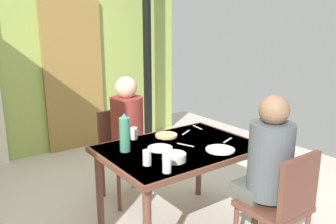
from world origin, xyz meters
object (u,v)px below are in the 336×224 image
object	(u,v)px
chair_near_diner	(282,204)
person_near_diner	(269,158)
chair_far_diner	(122,149)
serving_bowl_center	(174,157)
person_far_diner	(128,124)
dining_table	(179,156)
water_bottle_green_near	(125,134)

from	to	relation	value
chair_near_diner	person_near_diner	distance (m)	0.31
chair_far_diner	serving_bowl_center	size ratio (longest dim) A/B	5.12
chair_near_diner	person_near_diner	xyz separation A→B (m)	(-0.00, 0.14, 0.28)
person_near_diner	person_far_diner	xyz separation A→B (m)	(-0.36, 1.30, 0.00)
dining_table	person_near_diner	xyz separation A→B (m)	(0.27, -0.65, 0.13)
dining_table	person_near_diner	size ratio (longest dim) A/B	1.57
person_near_diner	serving_bowl_center	xyz separation A→B (m)	(-0.48, 0.44, -0.02)
chair_near_diner	person_far_diner	bearing A→B (deg)	104.27
dining_table	person_near_diner	bearing A→B (deg)	-67.60
chair_near_diner	water_bottle_green_near	world-z (taller)	water_bottle_green_near
dining_table	water_bottle_green_near	xyz separation A→B (m)	(-0.40, 0.16, 0.22)
person_near_diner	dining_table	bearing A→B (deg)	112.40
person_far_diner	serving_bowl_center	distance (m)	0.87
chair_far_diner	person_near_diner	bearing A→B (deg)	104.27
water_bottle_green_near	serving_bowl_center	size ratio (longest dim) A/B	1.74
serving_bowl_center	person_near_diner	bearing A→B (deg)	-42.47
chair_near_diner	water_bottle_green_near	size ratio (longest dim) A/B	2.93
chair_near_diner	serving_bowl_center	distance (m)	0.79
person_near_diner	chair_far_diner	bearing A→B (deg)	104.27
person_far_diner	water_bottle_green_near	world-z (taller)	person_far_diner
dining_table	chair_far_diner	xyz separation A→B (m)	(-0.10, 0.78, -0.15)
person_far_diner	chair_near_diner	bearing A→B (deg)	104.27
water_bottle_green_near	dining_table	bearing A→B (deg)	-21.62
chair_far_diner	person_far_diner	bearing A→B (deg)	90.00
water_bottle_green_near	person_far_diner	bearing A→B (deg)	58.74
serving_bowl_center	water_bottle_green_near	bearing A→B (deg)	116.82
water_bottle_green_near	serving_bowl_center	world-z (taller)	water_bottle_green_near
chair_far_diner	person_near_diner	world-z (taller)	person_near_diner
chair_far_diner	person_near_diner	xyz separation A→B (m)	(0.36, -1.43, 0.28)
water_bottle_green_near	chair_far_diner	bearing A→B (deg)	64.58
chair_near_diner	dining_table	bearing A→B (deg)	108.80
water_bottle_green_near	serving_bowl_center	xyz separation A→B (m)	(0.19, -0.37, -0.11)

